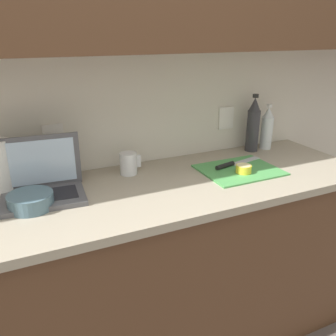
# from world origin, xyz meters

# --- Properties ---
(wall_back) EXTENTS (5.20, 0.38, 2.60)m
(wall_back) POSITION_xyz_m (0.00, 0.24, 1.56)
(wall_back) COLOR silver
(wall_back) RESTS_ON ground_plane
(counter_unit) EXTENTS (2.29, 0.62, 0.88)m
(counter_unit) POSITION_xyz_m (-0.02, 0.00, 0.45)
(counter_unit) COLOR brown
(counter_unit) RESTS_ON ground_plane
(laptop) EXTENTS (0.34, 0.24, 0.23)m
(laptop) POSITION_xyz_m (-0.31, 0.10, 0.94)
(laptop) COLOR #515156
(laptop) RESTS_ON counter_unit
(cutting_board) EXTENTS (0.36, 0.29, 0.01)m
(cutting_board) POSITION_xyz_m (0.57, 0.00, 0.89)
(cutting_board) COLOR #4C9E51
(cutting_board) RESTS_ON counter_unit
(knife) EXTENTS (0.29, 0.09, 0.02)m
(knife) POSITION_xyz_m (0.56, 0.05, 0.90)
(knife) COLOR silver
(knife) RESTS_ON cutting_board
(lemon_half_cut) EXTENTS (0.07, 0.07, 0.04)m
(lemon_half_cut) POSITION_xyz_m (0.56, -0.04, 0.91)
(lemon_half_cut) COLOR yellow
(lemon_half_cut) RESTS_ON cutting_board
(bottle_green_soda) EXTENTS (0.07, 0.07, 0.31)m
(bottle_green_soda) POSITION_xyz_m (0.81, 0.23, 1.02)
(bottle_green_soda) COLOR #333338
(bottle_green_soda) RESTS_ON counter_unit
(bottle_oil_tall) EXTENTS (0.06, 0.06, 0.25)m
(bottle_oil_tall) POSITION_xyz_m (0.91, 0.23, 1.00)
(bottle_oil_tall) COLOR silver
(bottle_oil_tall) RESTS_ON counter_unit
(measuring_cup) EXTENTS (0.10, 0.08, 0.10)m
(measuring_cup) POSITION_xyz_m (0.08, 0.18, 0.93)
(measuring_cup) COLOR silver
(measuring_cup) RESTS_ON counter_unit
(bowl_white) EXTENTS (0.17, 0.17, 0.06)m
(bowl_white) POSITION_xyz_m (-0.36, 0.01, 0.91)
(bowl_white) COLOR slate
(bowl_white) RESTS_ON counter_unit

